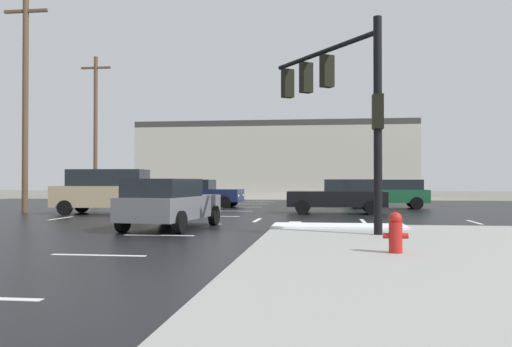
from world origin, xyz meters
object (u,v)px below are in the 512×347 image
(utility_pole_distant, at_px, (96,126))
(utility_pole_far, at_px, (25,99))
(traffic_signal_mast, at_px, (339,93))
(sedan_navy, at_px, (200,193))
(sedan_green, at_px, (389,193))
(sedan_grey, at_px, (170,203))
(suv_tan, at_px, (109,191))
(sedan_black, at_px, (340,196))
(fire_hydrant, at_px, (396,232))

(utility_pole_distant, bearing_deg, utility_pole_far, -80.46)
(traffic_signal_mast, distance_m, sedan_navy, 16.80)
(sedan_green, xyz_separation_m, sedan_grey, (-8.36, -13.72, 0.00))
(sedan_green, height_order, suv_tan, suv_tan)
(utility_pole_far, bearing_deg, utility_pole_distant, 99.54)
(sedan_black, xyz_separation_m, sedan_grey, (-5.57, -8.65, 0.00))
(traffic_signal_mast, relative_size, utility_pole_distant, 0.54)
(sedan_green, bearing_deg, utility_pole_distant, -16.92)
(sedan_navy, relative_size, utility_pole_far, 0.44)
(sedan_grey, bearing_deg, sedan_navy, 16.26)
(sedan_grey, relative_size, suv_tan, 0.95)
(fire_hydrant, bearing_deg, suv_tan, 131.27)
(utility_pole_far, bearing_deg, suv_tan, -8.69)
(sedan_black, height_order, suv_tan, suv_tan)
(fire_hydrant, bearing_deg, sedan_navy, 113.49)
(sedan_grey, xyz_separation_m, utility_pole_distant, (-11.57, 20.44, 4.62))
(utility_pole_distant, bearing_deg, sedan_green, -18.63)
(traffic_signal_mast, distance_m, utility_pole_distant, 27.11)
(traffic_signal_mast, relative_size, sedan_black, 1.25)
(utility_pole_distant, bearing_deg, fire_hydrant, -55.78)
(sedan_grey, bearing_deg, utility_pole_far, 57.68)
(sedan_grey, height_order, suv_tan, suv_tan)
(traffic_signal_mast, distance_m, sedan_grey, 6.21)
(utility_pole_far, bearing_deg, sedan_green, 18.76)
(traffic_signal_mast, height_order, sedan_navy, traffic_signal_mast)
(sedan_green, distance_m, utility_pole_far, 19.35)
(sedan_navy, bearing_deg, suv_tan, -107.10)
(sedan_navy, distance_m, sedan_green, 10.67)
(traffic_signal_mast, distance_m, suv_tan, 13.15)
(sedan_green, xyz_separation_m, utility_pole_far, (-17.79, -6.04, 4.63))
(utility_pole_far, bearing_deg, fire_hydrant, -40.56)
(suv_tan, xyz_separation_m, utility_pole_far, (-4.50, 0.69, 4.39))
(sedan_green, bearing_deg, sedan_grey, 60.35)
(traffic_signal_mast, height_order, fire_hydrant, traffic_signal_mast)
(fire_hydrant, relative_size, sedan_green, 0.17)
(fire_hydrant, relative_size, utility_pole_distant, 0.08)
(sedan_black, xyz_separation_m, sedan_green, (2.79, 5.08, 0.00))
(sedan_grey, relative_size, utility_pole_far, 0.45)
(sedan_green, distance_m, suv_tan, 14.90)
(suv_tan, bearing_deg, traffic_signal_mast, -40.92)
(traffic_signal_mast, height_order, utility_pole_distant, utility_pole_distant)
(sedan_navy, xyz_separation_m, suv_tan, (-2.63, -6.89, 0.24))
(traffic_signal_mast, xyz_separation_m, sedan_green, (3.11, 14.49, -3.23))
(traffic_signal_mast, relative_size, sedan_green, 1.24)
(utility_pole_far, bearing_deg, sedan_navy, 41.06)
(sedan_black, bearing_deg, suv_tan, 9.01)
(sedan_navy, bearing_deg, utility_pole_far, -135.15)
(sedan_grey, bearing_deg, sedan_black, -25.97)
(sedan_grey, distance_m, utility_pole_far, 13.01)
(sedan_navy, xyz_separation_m, utility_pole_distant, (-9.27, 6.56, 4.62))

